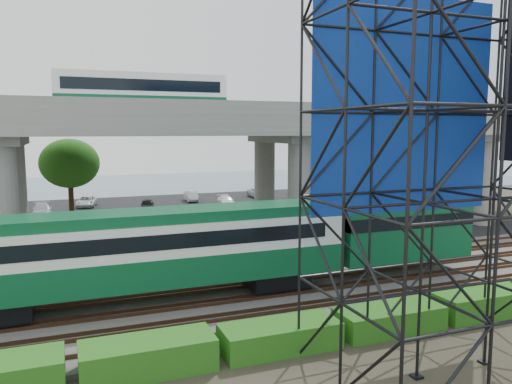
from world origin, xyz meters
name	(u,v)px	position (x,y,z in m)	size (l,w,h in m)	color
ground	(222,314)	(0.00, 0.00, 0.00)	(140.00, 140.00, 0.00)	#474233
ballast_bed	(210,299)	(0.00, 2.00, 0.10)	(90.00, 12.00, 0.20)	slate
service_road	(174,259)	(0.00, 10.50, 0.04)	(90.00, 5.00, 0.08)	black
parking_lot	(129,207)	(0.00, 34.00, 0.04)	(90.00, 18.00, 0.08)	black
harbor_water	(111,187)	(0.00, 56.00, 0.01)	(140.00, 40.00, 0.03)	#445B6F
rail_tracks	(210,295)	(0.00, 2.00, 0.28)	(90.00, 9.52, 0.16)	#472D1E
commuter_train	(193,245)	(-0.83, 2.00, 2.88)	(29.30, 3.06, 4.30)	black
overpass	(156,132)	(-0.07, 16.00, 8.21)	(80.00, 12.00, 12.40)	#9E9B93
scaffold_tower	(462,157)	(5.96, -7.98, 7.47)	(9.36, 6.36, 15.00)	black
hedge_strip	(280,335)	(1.01, -4.30, 0.56)	(34.60, 1.80, 1.20)	#1D5D15
trees	(91,170)	(-4.67, 16.17, 5.57)	(40.94, 16.94, 7.69)	#382314
suv	(76,255)	(-6.00, 10.55, 0.84)	(2.52, 5.46, 1.52)	black
parked_cars	(132,202)	(0.30, 33.74, 0.67)	(34.53, 9.37, 1.23)	white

